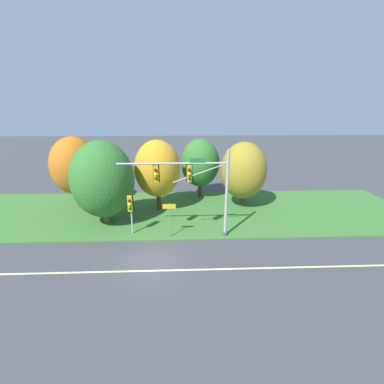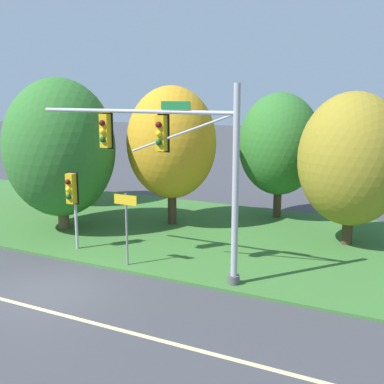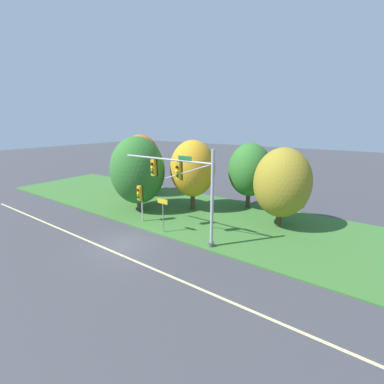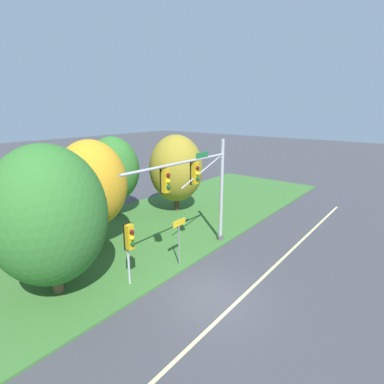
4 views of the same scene
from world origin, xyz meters
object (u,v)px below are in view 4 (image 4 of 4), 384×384
at_px(traffic_signal_mast, 200,184).
at_px(tree_tall_centre, 176,168).
at_px(tree_behind_signpost, 91,184).
at_px(tree_mid_verge, 113,170).
at_px(tree_left_of_mast, 49,216).
at_px(route_sign_post, 179,235).
at_px(pedestrian_signal_near_kerb, 129,241).

height_order(traffic_signal_mast, tree_tall_centre, traffic_signal_mast).
distance_m(tree_behind_signpost, tree_mid_verge, 5.57).
xyz_separation_m(tree_left_of_mast, tree_mid_verge, (8.49, 6.65, -0.05)).
height_order(tree_left_of_mast, tree_behind_signpost, tree_left_of_mast).
bearing_deg(traffic_signal_mast, route_sign_post, -177.81).
xyz_separation_m(tree_left_of_mast, tree_behind_signpost, (4.21, 3.08, 0.15)).
bearing_deg(tree_tall_centre, tree_left_of_mast, -164.27).
relative_size(traffic_signal_mast, pedestrian_signal_near_kerb, 2.49).
xyz_separation_m(traffic_signal_mast, tree_mid_verge, (0.94, 9.41, -0.49)).
bearing_deg(tree_left_of_mast, tree_tall_centre, 15.73).
distance_m(tree_left_of_mast, tree_behind_signpost, 5.22).
bearing_deg(tree_behind_signpost, tree_mid_verge, 39.88).
height_order(tree_behind_signpost, tree_tall_centre, tree_behind_signpost).
xyz_separation_m(traffic_signal_mast, tree_left_of_mast, (-7.55, 2.75, -0.44)).
distance_m(traffic_signal_mast, tree_behind_signpost, 6.73).
bearing_deg(pedestrian_signal_near_kerb, tree_tall_centre, 30.33).
relative_size(tree_behind_signpost, tree_mid_verge, 1.05).
distance_m(traffic_signal_mast, tree_tall_centre, 8.02).
bearing_deg(route_sign_post, tree_left_of_mast, 152.94).
bearing_deg(tree_behind_signpost, traffic_signal_mast, -60.26).
bearing_deg(tree_mid_verge, tree_behind_signpost, -140.12).
distance_m(traffic_signal_mast, tree_left_of_mast, 8.05).
relative_size(tree_mid_verge, tree_tall_centre, 0.99).
height_order(route_sign_post, tree_left_of_mast, tree_left_of_mast).
xyz_separation_m(traffic_signal_mast, tree_tall_centre, (4.96, 6.28, -0.64)).
bearing_deg(tree_left_of_mast, tree_behind_signpost, 36.19).
bearing_deg(tree_behind_signpost, pedestrian_signal_near_kerb, -107.04).
distance_m(route_sign_post, tree_tall_centre, 9.61).
bearing_deg(tree_behind_signpost, tree_left_of_mast, -143.81).
xyz_separation_m(pedestrian_signal_near_kerb, tree_mid_verge, (5.92, 8.94, 1.43)).
height_order(pedestrian_signal_near_kerb, tree_mid_verge, tree_mid_verge).
xyz_separation_m(pedestrian_signal_near_kerb, tree_tall_centre, (9.94, 5.81, 1.28)).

